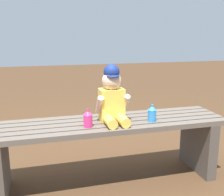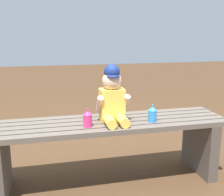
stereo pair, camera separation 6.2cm
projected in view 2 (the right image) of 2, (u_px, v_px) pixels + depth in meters
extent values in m
plane|color=#4C331E|center=(109.00, 181.00, 2.10)|extent=(16.00, 16.00, 0.00)
cube|color=#60564C|center=(114.00, 132.00, 1.83)|extent=(1.72, 0.07, 0.04)
cube|color=#60564C|center=(111.00, 127.00, 1.91)|extent=(1.72, 0.07, 0.04)
cube|color=#60564C|center=(108.00, 124.00, 1.99)|extent=(1.72, 0.07, 0.04)
cube|color=#60564C|center=(106.00, 120.00, 2.08)|extent=(1.72, 0.07, 0.04)
cube|color=#60564C|center=(103.00, 117.00, 2.16)|extent=(1.72, 0.07, 0.04)
cube|color=#524941|center=(1.00, 165.00, 1.88)|extent=(0.08, 0.42, 0.43)
cube|color=#524941|center=(200.00, 145.00, 2.22)|extent=(0.08, 0.42, 0.43)
cube|color=#F2C64C|center=(112.00, 105.00, 1.99)|extent=(0.17, 0.12, 0.23)
sphere|color=beige|center=(112.00, 81.00, 1.95)|extent=(0.14, 0.14, 0.14)
cylinder|color=navy|center=(113.00, 76.00, 1.90)|extent=(0.09, 0.09, 0.01)
sphere|color=navy|center=(112.00, 72.00, 1.93)|extent=(0.11, 0.11, 0.11)
cylinder|color=#FED050|center=(110.00, 121.00, 1.88)|extent=(0.07, 0.16, 0.07)
cylinder|color=#FED050|center=(122.00, 120.00, 1.90)|extent=(0.07, 0.16, 0.07)
cylinder|color=beige|center=(100.00, 105.00, 1.93)|extent=(0.04, 0.12, 0.14)
cylinder|color=beige|center=(126.00, 103.00, 1.98)|extent=(0.04, 0.12, 0.14)
cylinder|color=#E5337F|center=(88.00, 121.00, 1.87)|extent=(0.06, 0.06, 0.08)
cone|color=#E5337F|center=(88.00, 113.00, 1.85)|extent=(0.06, 0.06, 0.03)
cylinder|color=#E5337F|center=(87.00, 110.00, 1.85)|extent=(0.01, 0.01, 0.02)
cylinder|color=#338CE5|center=(152.00, 116.00, 1.97)|extent=(0.06, 0.06, 0.08)
cone|color=#338CE5|center=(153.00, 108.00, 1.96)|extent=(0.06, 0.06, 0.03)
cylinder|color=#338CE5|center=(153.00, 106.00, 1.95)|extent=(0.01, 0.01, 0.02)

